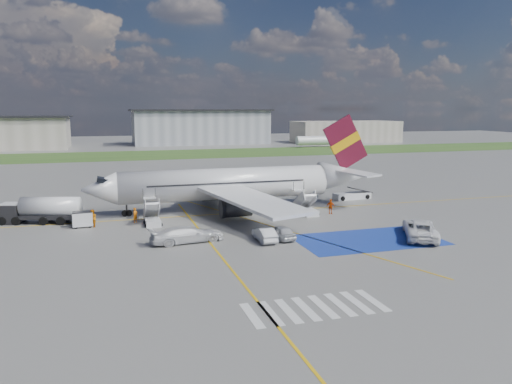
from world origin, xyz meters
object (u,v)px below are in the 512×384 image
(airliner, at_px, (237,183))
(fuel_tanker, at_px, (41,212))
(gpu_cart, at_px, (82,220))
(car_silver_a, at_px, (280,232))
(belt_loader, at_px, (352,196))
(van_white_b, at_px, (187,232))
(van_white_a, at_px, (420,225))
(car_silver_b, at_px, (265,234))

(airliner, relative_size, fuel_tanker, 4.11)
(gpu_cart, bearing_deg, car_silver_a, -34.07)
(belt_loader, xyz_separation_m, van_white_b, (-26.17, -16.37, 0.62))
(van_white_b, bearing_deg, car_silver_a, -106.68)
(van_white_a, bearing_deg, car_silver_b, 17.96)
(airliner, bearing_deg, belt_loader, 8.48)
(airliner, distance_m, van_white_b, 16.34)
(car_silver_b, height_order, van_white_b, van_white_b)
(car_silver_a, xyz_separation_m, van_white_b, (-8.95, 1.40, 0.36))
(car_silver_a, distance_m, van_white_b, 9.07)
(fuel_tanker, height_order, car_silver_b, fuel_tanker)
(fuel_tanker, relative_size, car_silver_b, 2.16)
(belt_loader, xyz_separation_m, car_silver_b, (-18.95, -18.08, 0.25))
(belt_loader, distance_m, car_silver_a, 24.74)
(gpu_cart, xyz_separation_m, van_white_b, (9.80, -9.53, 0.27))
(belt_loader, relative_size, van_white_a, 0.93)
(belt_loader, relative_size, van_white_b, 1.10)
(airliner, xyz_separation_m, car_silver_a, (0.42, -15.14, -2.71))
(van_white_a, height_order, van_white_b, van_white_a)
(car_silver_b, bearing_deg, car_silver_a, -169.39)
(car_silver_a, xyz_separation_m, car_silver_b, (-1.73, -0.32, -0.00))
(fuel_tanker, xyz_separation_m, belt_loader, (40.42, 3.45, -0.82))
(belt_loader, xyz_separation_m, car_silver_a, (-17.21, -17.77, 0.26))
(fuel_tanker, relative_size, gpu_cart, 4.16)
(car_silver_b, bearing_deg, belt_loader, -136.08)
(van_white_a, distance_m, van_white_b, 23.01)
(belt_loader, bearing_deg, fuel_tanker, -179.33)
(car_silver_a, bearing_deg, fuel_tanker, -41.77)
(fuel_tanker, distance_m, gpu_cart, 5.61)
(car_silver_a, bearing_deg, van_white_b, -18.95)
(van_white_b, bearing_deg, airliner, -39.65)
(van_white_b, bearing_deg, belt_loader, -65.79)
(car_silver_a, bearing_deg, belt_loader, -144.18)
(car_silver_a, relative_size, van_white_b, 0.76)
(car_silver_b, bearing_deg, van_white_a, 168.95)
(car_silver_a, distance_m, car_silver_b, 1.76)
(gpu_cart, distance_m, belt_loader, 36.62)
(airliner, distance_m, fuel_tanker, 22.89)
(van_white_b, bearing_deg, fuel_tanker, 39.98)
(airliner, bearing_deg, fuel_tanker, -177.94)
(gpu_cart, height_order, van_white_a, van_white_a)
(belt_loader, bearing_deg, van_white_b, -152.18)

